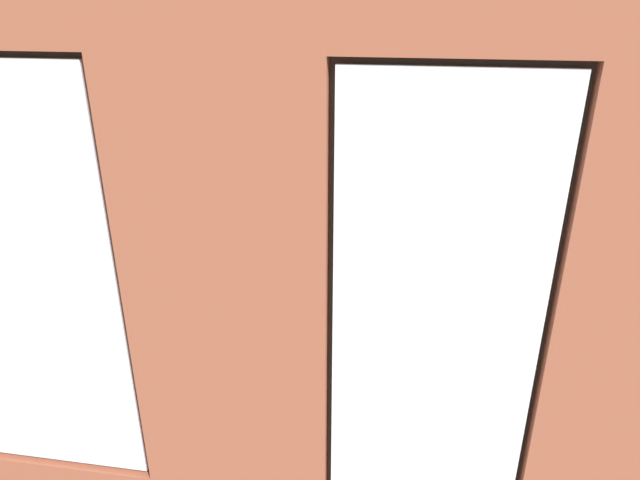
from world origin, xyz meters
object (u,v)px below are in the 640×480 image
Objects in this scene: remote_black at (310,258)px; potted_plant_by_left_couch at (537,260)px; couch_left at (617,340)px; table_plant_small at (333,240)px; coffee_table at (346,261)px; candle_jar at (354,258)px; potted_plant_corner_near_left at (566,195)px; couch_by_window at (247,430)px; remote_silver at (380,253)px; cup_ceramic at (346,253)px; media_console at (62,261)px; potted_plant_near_tv at (53,272)px; tv_flatscreen at (52,215)px.

remote_black is 2.49m from potted_plant_by_left_couch.
table_plant_small is at bearing -114.55° from couch_left.
coffee_table is 12.61× the size of candle_jar.
potted_plant_corner_near_left is (-2.61, -1.74, 0.31)m from coffee_table.
couch_by_window is 2.87m from remote_silver.
media_console is at bearing 4.27° from cup_ceramic.
potted_plant_near_tv is at bearing 23.41° from coffee_table.
couch_left reaches higher than potted_plant_by_left_couch.
potted_plant_corner_near_left reaches higher than couch_by_window.
remote_silver is 3.31m from potted_plant_near_tv.
remote_black is at bearing 11.61° from potted_plant_by_left_couch.
candle_jar is at bearing -159.42° from potted_plant_near_tv.
media_console is (3.33, 0.12, -0.24)m from candle_jar.
remote_black is at bearing 17.21° from coffee_table.
potted_plant_near_tv is at bearing 23.41° from cup_ceramic.
couch_left is 2.17× the size of media_console.
couch_by_window is at bearing 140.11° from media_console.
couch_by_window is 1.95× the size of media_console.
table_plant_small is at bearing -31.77° from cup_ceramic.
potted_plant_near_tv is at bearing 53.54° from remote_silver.
potted_plant_corner_near_left reaches higher than candle_jar.
potted_plant_near_tv is at bearing -118.99° from remote_black.
couch_by_window is at bearing 140.08° from tv_flatscreen.
couch_by_window is 1.47× the size of potted_plant_corner_near_left.
candle_jar reaches higher than remote_silver.
candle_jar is at bearing 14.33° from potted_plant_by_left_couch.
tv_flatscreen is at bearing -140.97° from remote_black.
tv_flatscreen is 6.17m from potted_plant_corner_near_left.
couch_by_window is 2.52m from remote_black.
potted_plant_corner_near_left reaches higher than remote_silver.
cup_ceramic is 0.07× the size of potted_plant_near_tv.
coffee_table is 2.42× the size of potted_plant_by_left_couch.
candle_jar is at bearing -177.88° from media_console.
media_console is at bearing 4.27° from coffee_table.
coffee_table is 3.15m from potted_plant_corner_near_left.
potted_plant_near_tv is (2.30, 1.04, 0.17)m from remote_black.
coffee_table is 1.03× the size of potted_plant_corner_near_left.
candle_jar is 0.19× the size of potted_plant_by_left_couch.
remote_silver and remote_black have the same top height.
media_console is at bearing -39.89° from couch_by_window.
couch_left is at bearing 87.03° from potted_plant_corner_near_left.
couch_by_window is 20.70× the size of cup_ceramic.
media_console is 0.56m from tv_flatscreen.
table_plant_small is at bearing -173.68° from media_console.
media_console is at bearing -98.67° from couch_left.
couch_left reaches higher than cup_ceramic.
coffee_table is at bearing -98.05° from couch_by_window.
media_console reaches higher than coffee_table.
cup_ceramic is at bearing -51.09° from candle_jar.
table_plant_small is at bearing 80.84° from remote_black.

